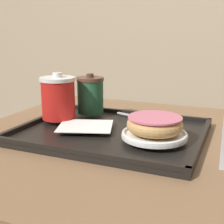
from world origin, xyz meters
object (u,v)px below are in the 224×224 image
(coffee_cup_front, at_px, (58,98))
(spoon, at_px, (152,119))
(coffee_cup_rear, at_px, (90,95))
(donut_chocolate_glazed, at_px, (155,124))

(coffee_cup_front, xyz_separation_m, spoon, (0.26, 0.09, -0.06))
(coffee_cup_front, xyz_separation_m, coffee_cup_rear, (0.06, 0.09, -0.00))
(coffee_cup_front, xyz_separation_m, donut_chocolate_glazed, (0.30, -0.06, -0.03))
(donut_chocolate_glazed, height_order, spoon, donut_chocolate_glazed)
(coffee_cup_front, distance_m, coffee_cup_rear, 0.11)
(donut_chocolate_glazed, distance_m, spoon, 0.15)
(coffee_cup_front, relative_size, spoon, 0.81)
(spoon, bearing_deg, coffee_cup_front, -146.07)
(coffee_cup_front, distance_m, donut_chocolate_glazed, 0.31)
(donut_chocolate_glazed, xyz_separation_m, spoon, (-0.05, 0.14, -0.03))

